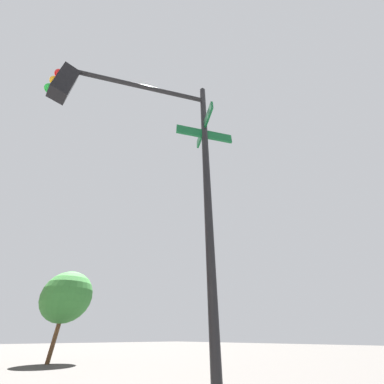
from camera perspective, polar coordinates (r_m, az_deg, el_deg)
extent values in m
cylinder|color=black|center=(3.29, 4.22, -2.18)|extent=(0.12, 0.12, 6.01)
cylinder|color=black|center=(5.10, -13.36, 25.65)|extent=(1.36, 2.41, 0.09)
cube|color=black|center=(5.04, -30.89, 23.61)|extent=(0.28, 0.28, 0.80)
sphere|color=red|center=(5.28, -31.71, 25.13)|extent=(0.18, 0.18, 0.18)
sphere|color=orange|center=(5.09, -32.62, 23.59)|extent=(0.18, 0.18, 0.18)
sphere|color=green|center=(4.90, -33.57, 21.92)|extent=(0.18, 0.18, 0.18)
cube|color=#0F5128|center=(4.28, 3.36, 15.12)|extent=(0.56, 0.99, 0.20)
cube|color=#0F5128|center=(4.45, 3.26, 16.97)|extent=(0.90, 0.51, 0.20)
cylinder|color=#4C331E|center=(17.31, -32.73, -29.96)|extent=(0.24, 0.24, 2.37)
sphere|color=#2D6B2D|center=(17.44, -30.30, -22.88)|extent=(3.04, 3.04, 3.04)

